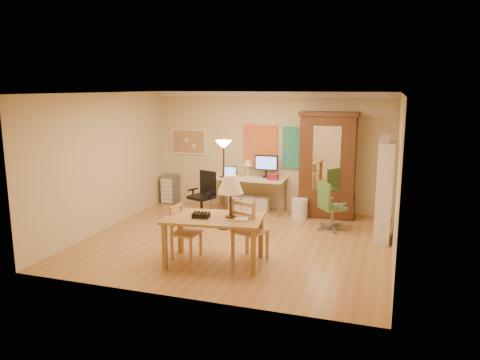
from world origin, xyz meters
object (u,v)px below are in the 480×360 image
(computer_desk, at_px, (250,190))
(office_chair_green, at_px, (331,217))
(office_chair_black, at_px, (203,206))
(armoire, at_px, (328,172))
(bookshelf, at_px, (384,192))
(dining_table, at_px, (220,208))

(computer_desk, relative_size, office_chair_green, 1.74)
(computer_desk, relative_size, office_chair_black, 1.67)
(computer_desk, relative_size, armoire, 0.74)
(office_chair_green, bearing_deg, computer_desk, 154.85)
(armoire, relative_size, bookshelf, 1.24)
(bookshelf, bearing_deg, office_chair_black, 174.46)
(computer_desk, distance_m, office_chair_black, 1.23)
(computer_desk, xyz_separation_m, armoire, (1.73, 0.08, 0.52))
(dining_table, distance_m, computer_desk, 3.36)
(computer_desk, bearing_deg, dining_table, -81.54)
(computer_desk, bearing_deg, office_chair_green, -25.15)
(armoire, xyz_separation_m, bookshelf, (1.21, -1.36, -0.08))
(computer_desk, height_order, armoire, armoire)
(dining_table, height_order, office_chair_black, dining_table)
(office_chair_black, relative_size, armoire, 0.44)
(office_chair_black, height_order, bookshelf, bookshelf)
(dining_table, xyz_separation_m, office_chair_black, (-1.29, 2.38, -0.65))
(armoire, bearing_deg, computer_desk, -177.36)
(dining_table, height_order, office_chair_green, dining_table)
(dining_table, height_order, bookshelf, bookshelf)
(dining_table, bearing_deg, armoire, 69.76)
(computer_desk, xyz_separation_m, office_chair_green, (1.96, -0.92, -0.21))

